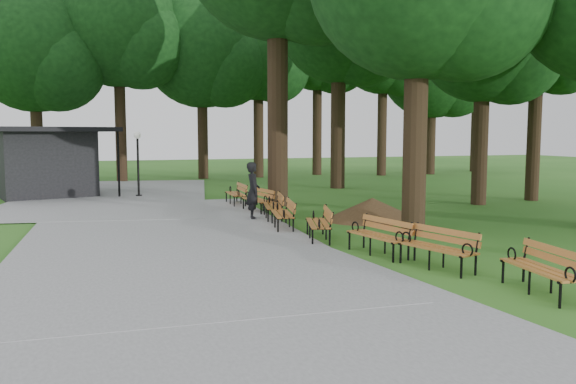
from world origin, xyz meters
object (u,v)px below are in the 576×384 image
object	(u,v)px
bench_4	(282,214)
lawn_tree_5	(538,31)
bench_5	(273,206)
bench_7	(236,194)
bench_3	(318,224)
lawn_tree_1	(484,36)
lamp_post	(138,150)
kiosk	(46,162)
bench_2	(378,236)
person	(253,191)
bench_1	(437,248)
bench_0	(541,270)
lawn_tree_4	(339,24)
bench_6	(257,200)
dirt_mound	(372,209)

from	to	relation	value
bench_4	lawn_tree_5	world-z (taller)	lawn_tree_5
bench_5	bench_7	size ratio (longest dim) A/B	1.00
bench_3	bench_4	xyz separation A→B (m)	(-0.36, 2.03, 0.00)
bench_7	lawn_tree_1	bearing A→B (deg)	74.30
lamp_post	bench_3	distance (m)	13.00
kiosk	bench_7	world-z (taller)	kiosk
lawn_tree_5	bench_2	bearing A→B (deg)	-145.21
bench_5	lawn_tree_5	size ratio (longest dim) A/B	0.20
lamp_post	bench_3	size ratio (longest dim) A/B	1.54
person	bench_1	xyz separation A→B (m)	(1.85, -7.99, -0.52)
person	lawn_tree_5	size ratio (longest dim) A/B	0.20
person	lawn_tree_1	bearing A→B (deg)	-76.16
person	bench_2	xyz separation A→B (m)	(1.34, -6.31, -0.52)
bench_1	bench_0	bearing A→B (deg)	1.12
bench_7	lawn_tree_5	xyz separation A→B (m)	(12.38, -2.42, 6.63)
bench_0	person	bearing A→B (deg)	-159.35
bench_3	lawn_tree_4	size ratio (longest dim) A/B	0.16
bench_1	bench_3	bearing A→B (deg)	-179.85
kiosk	bench_4	size ratio (longest dim) A/B	2.63
bench_0	bench_5	size ratio (longest dim) A/B	1.00
kiosk	lawn_tree_1	world-z (taller)	lawn_tree_1
bench_2	lawn_tree_4	size ratio (longest dim) A/B	0.16
bench_1	lawn_tree_5	bearing A→B (deg)	115.28
lawn_tree_4	lawn_tree_5	world-z (taller)	lawn_tree_4
person	bench_2	world-z (taller)	person
bench_1	bench_2	size ratio (longest dim) A/B	1.00
bench_6	lawn_tree_5	bearing A→B (deg)	81.52
bench_1	lawn_tree_4	size ratio (longest dim) A/B	0.16
bench_4	lawn_tree_5	size ratio (longest dim) A/B	0.20
lamp_post	person	bearing A→B (deg)	-69.25
bench_5	kiosk	bearing A→B (deg)	-129.98
lamp_post	dirt_mound	distance (m)	11.85
bench_6	kiosk	bearing A→B (deg)	-144.33
bench_5	bench_6	world-z (taller)	same
bench_7	lawn_tree_1	distance (m)	11.56
bench_2	bench_4	distance (m)	4.37
dirt_mound	bench_5	world-z (taller)	bench_5
kiosk	dirt_mound	world-z (taller)	kiosk
lawn_tree_4	bench_6	bearing A→B (deg)	-130.14
bench_7	lawn_tree_4	distance (m)	11.68
dirt_mound	bench_6	distance (m)	4.30
bench_1	lawn_tree_4	distance (m)	19.75
person	lawn_tree_1	size ratio (longest dim) A/B	0.21
bench_6	bench_0	bearing A→B (deg)	1.12
bench_0	lawn_tree_4	distance (m)	21.58
bench_5	dirt_mound	bearing A→B (deg)	81.65
kiosk	dirt_mound	bearing A→B (deg)	-60.28
bench_0	lawn_tree_1	world-z (taller)	lawn_tree_1
dirt_mound	lawn_tree_1	bearing A→B (deg)	21.85
bench_2	bench_6	size ratio (longest dim) A/B	1.00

